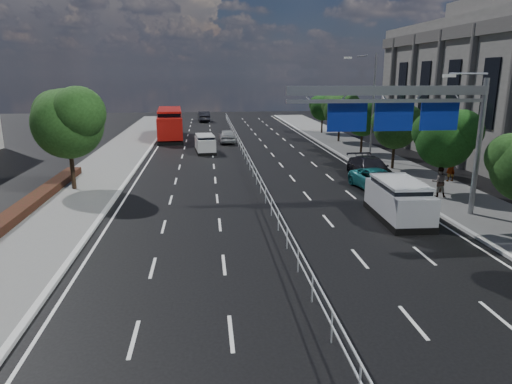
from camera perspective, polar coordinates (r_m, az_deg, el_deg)
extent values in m
plane|color=black|center=(14.45, 8.49, -16.42)|extent=(160.00, 160.00, 0.00)
cube|color=silver|center=(15.10, -28.45, -16.41)|extent=(0.25, 140.00, 0.15)
cube|color=silver|center=(35.19, -0.67, 4.11)|extent=(0.05, 85.00, 0.05)
cube|color=silver|center=(35.27, -0.67, 3.39)|extent=(0.05, 85.00, 0.05)
cylinder|color=gray|center=(26.28, 26.02, 4.80)|extent=(0.28, 0.28, 7.20)
cube|color=gray|center=(23.71, 16.33, 12.08)|extent=(10.20, 0.25, 0.45)
cube|color=gray|center=(23.73, 16.24, 10.88)|extent=(10.20, 0.18, 0.18)
cylinder|color=gray|center=(25.48, 25.03, 13.27)|extent=(2.00, 0.10, 0.10)
cube|color=silver|center=(24.99, 22.99, 13.24)|extent=(0.60, 0.25, 0.15)
cube|color=navy|center=(25.14, 21.94, 8.76)|extent=(2.00, 0.08, 1.40)
cube|color=white|center=(25.18, 21.88, 8.77)|extent=(1.80, 0.02, 1.20)
cube|color=navy|center=(24.11, 16.83, 8.98)|extent=(2.00, 0.08, 1.40)
cube|color=white|center=(24.16, 16.79, 8.99)|extent=(1.80, 0.02, 1.20)
cube|color=navy|center=(23.28, 11.32, 9.13)|extent=(2.00, 0.08, 1.40)
cube|color=white|center=(23.33, 11.28, 9.14)|extent=(1.80, 0.02, 1.20)
cylinder|color=gray|center=(40.60, 14.40, 10.05)|extent=(0.16, 0.16, 9.00)
cylinder|color=gray|center=(40.12, 13.13, 16.23)|extent=(0.10, 2.40, 0.10)
cube|color=silver|center=(39.74, 11.41, 16.12)|extent=(0.60, 0.25, 0.15)
cube|color=#4C4947|center=(39.66, 25.82, 17.85)|extent=(0.40, 36.00, 1.00)
cylinder|color=black|center=(31.66, -22.01, 3.24)|extent=(0.28, 0.28, 3.50)
sphere|color=#193811|center=(31.31, -22.47, 7.89)|extent=(4.40, 4.40, 4.40)
sphere|color=#193811|center=(30.38, -21.32, 9.16)|extent=(3.30, 3.30, 3.30)
sphere|color=#193811|center=(32.11, -23.58, 8.93)|extent=(3.08, 3.08, 3.08)
sphere|color=#193811|center=(24.24, 29.22, 3.80)|extent=(2.24, 2.24, 2.24)
cylinder|color=black|center=(30.78, 22.15, 2.26)|extent=(0.22, 0.22, 2.80)
sphere|color=black|center=(30.44, 22.52, 6.07)|extent=(3.50, 3.50, 3.50)
sphere|color=black|center=(30.26, 24.27, 6.92)|extent=(2.62, 2.62, 2.62)
sphere|color=black|center=(30.56, 21.12, 7.08)|extent=(2.45, 2.45, 2.45)
cylinder|color=black|center=(37.42, 16.79, 4.67)|extent=(0.22, 0.22, 2.70)
sphere|color=#193811|center=(37.15, 17.02, 7.70)|extent=(3.30, 3.30, 3.30)
sphere|color=#193811|center=(36.91, 18.33, 8.41)|extent=(2.48, 2.48, 2.47)
sphere|color=#193811|center=(37.34, 15.95, 8.48)|extent=(2.31, 2.31, 2.31)
cylinder|color=black|center=(44.34, 13.06, 6.35)|extent=(0.21, 0.21, 2.65)
sphere|color=black|center=(44.12, 13.20, 8.87)|extent=(3.20, 3.20, 3.20)
sphere|color=black|center=(43.84, 14.25, 9.47)|extent=(2.40, 2.40, 2.40)
sphere|color=black|center=(44.35, 12.34, 9.49)|extent=(2.24, 2.24, 2.24)
cylinder|color=black|center=(51.41, 10.33, 7.69)|extent=(0.23, 0.23, 2.85)
sphere|color=#193811|center=(51.21, 10.44, 10.03)|extent=(3.60, 3.60, 3.60)
sphere|color=#193811|center=(50.86, 11.43, 10.60)|extent=(2.70, 2.70, 2.70)
sphere|color=#193811|center=(51.52, 9.61, 10.60)|extent=(2.52, 2.52, 2.52)
cylinder|color=black|center=(58.61, 8.25, 8.48)|extent=(0.21, 0.21, 2.60)
sphere|color=black|center=(58.44, 8.32, 10.35)|extent=(3.10, 3.10, 3.10)
sphere|color=black|center=(58.11, 9.06, 10.82)|extent=(2.32, 2.33, 2.32)
sphere|color=black|center=(58.73, 7.70, 10.80)|extent=(2.17, 2.17, 2.17)
cube|color=black|center=(44.43, -6.36, 5.11)|extent=(2.08, 4.11, 0.28)
cube|color=silver|center=(44.32, -6.38, 5.98)|extent=(2.04, 4.03, 1.17)
cube|color=black|center=(44.24, -6.40, 6.73)|extent=(1.81, 2.94, 0.52)
cube|color=silver|center=(44.21, -6.41, 7.06)|extent=(1.89, 3.17, 0.10)
cylinder|color=black|center=(43.09, -7.13, 4.99)|extent=(0.30, 0.60, 0.58)
cylinder|color=black|center=(43.22, -5.26, 5.07)|extent=(0.30, 0.60, 0.58)
cylinder|color=black|center=(45.61, -7.41, 5.51)|extent=(0.30, 0.60, 0.58)
cylinder|color=black|center=(45.74, -5.64, 5.59)|extent=(0.30, 0.60, 0.58)
cube|color=black|center=(54.86, -10.61, 6.78)|extent=(3.47, 11.66, 0.34)
cube|color=#9A100B|center=(54.68, -10.68, 8.32)|extent=(3.40, 11.43, 2.34)
cube|color=black|center=(54.57, -10.74, 9.54)|extent=(2.98, 8.27, 1.03)
cube|color=#9A100B|center=(54.53, -10.77, 10.08)|extent=(3.14, 8.95, 0.21)
cylinder|color=black|center=(51.17, -11.92, 6.37)|extent=(0.35, 0.73, 0.71)
cylinder|color=black|center=(51.14, -9.37, 6.49)|extent=(0.35, 0.73, 0.71)
cylinder|color=black|center=(58.55, -11.71, 7.39)|extent=(0.35, 0.73, 0.71)
cylinder|color=black|center=(58.53, -9.48, 7.49)|extent=(0.35, 0.73, 0.71)
imported|color=#9A9DA1|center=(50.63, -3.64, 7.02)|extent=(1.80, 4.39, 1.49)
imported|color=black|center=(73.69, -6.55, 9.37)|extent=(2.06, 4.99, 1.61)
cube|color=black|center=(25.04, 17.27, -2.88)|extent=(2.30, 5.08, 0.34)
cube|color=#B9BBC1|center=(24.81, 17.42, -1.06)|extent=(2.25, 4.98, 1.41)
cube|color=black|center=(24.64, 17.54, 0.53)|extent=(2.04, 3.60, 0.62)
cube|color=#B9BBC1|center=(24.56, 17.60, 1.23)|extent=(2.13, 3.89, 0.12)
cylinder|color=black|center=(23.24, 16.72, -3.71)|extent=(0.32, 0.71, 0.70)
cylinder|color=black|center=(23.91, 20.65, -3.53)|extent=(0.32, 0.71, 0.70)
cylinder|color=black|center=(26.14, 14.25, -1.52)|extent=(0.32, 0.71, 0.70)
cylinder|color=black|center=(26.74, 17.81, -1.41)|extent=(0.32, 0.71, 0.70)
imported|color=#197074|center=(30.69, 14.93, 1.43)|extent=(2.80, 5.08, 1.35)
imported|color=black|center=(33.72, 14.13, 2.84)|extent=(2.31, 5.49, 1.58)
imported|color=gray|center=(34.27, 23.18, 2.86)|extent=(0.81, 0.62, 1.97)
imported|color=gray|center=(29.66, 21.91, 1.17)|extent=(1.02, 0.87, 1.83)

